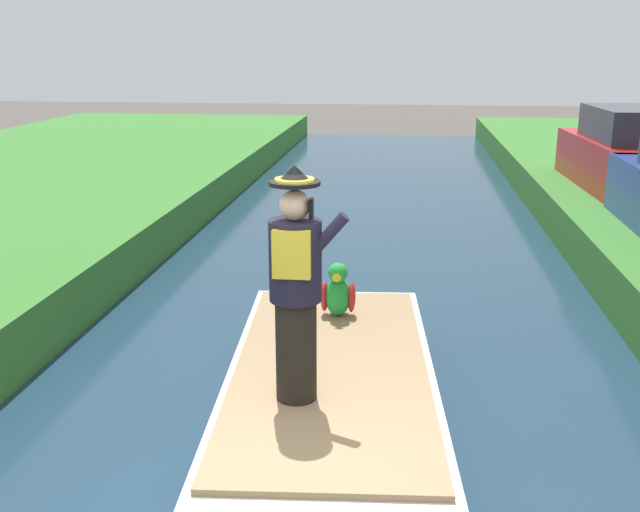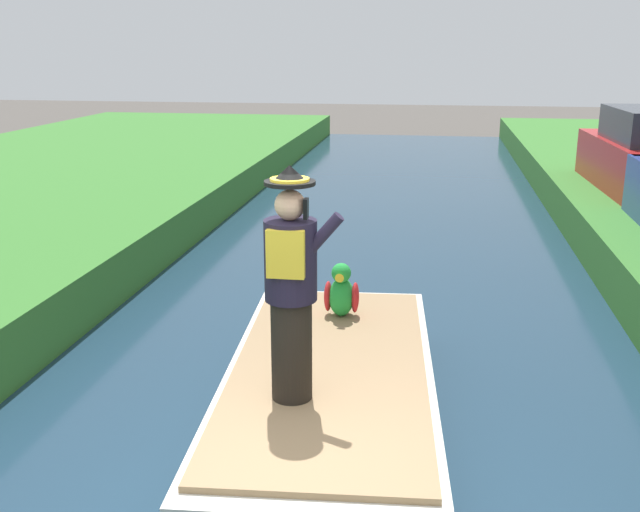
{
  "view_description": "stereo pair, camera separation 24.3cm",
  "coord_description": "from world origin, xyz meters",
  "px_view_note": "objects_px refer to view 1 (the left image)",
  "views": [
    {
      "loc": [
        0.59,
        -4.13,
        3.4
      ],
      "look_at": [
        -0.13,
        2.04,
        1.61
      ],
      "focal_mm": 41.3,
      "sensor_mm": 36.0,
      "label": 1
    },
    {
      "loc": [
        0.83,
        -4.1,
        3.4
      ],
      "look_at": [
        -0.13,
        2.04,
        1.61
      ],
      "focal_mm": 41.3,
      "sensor_mm": 36.0,
      "label": 2
    }
  ],
  "objects_px": {
    "boat": "(331,396)",
    "parrot_plush": "(338,293)",
    "parked_car_red": "(629,154)",
    "person_pirate": "(296,287)"
  },
  "relations": [
    {
      "from": "parked_car_red",
      "to": "boat",
      "type": "bearing_deg",
      "value": -119.52
    },
    {
      "from": "person_pirate",
      "to": "parrot_plush",
      "type": "distance_m",
      "value": 2.0
    },
    {
      "from": "parrot_plush",
      "to": "boat",
      "type": "bearing_deg",
      "value": -87.47
    },
    {
      "from": "boat",
      "to": "parked_car_red",
      "type": "height_order",
      "value": "parked_car_red"
    },
    {
      "from": "person_pirate",
      "to": "parked_car_red",
      "type": "height_order",
      "value": "person_pirate"
    },
    {
      "from": "parrot_plush",
      "to": "parked_car_red",
      "type": "distance_m",
      "value": 8.61
    },
    {
      "from": "person_pirate",
      "to": "boat",
      "type": "bearing_deg",
      "value": 73.57
    },
    {
      "from": "boat",
      "to": "parrot_plush",
      "type": "distance_m",
      "value": 1.33
    },
    {
      "from": "person_pirate",
      "to": "parked_car_red",
      "type": "relative_size",
      "value": 0.46
    },
    {
      "from": "boat",
      "to": "parked_car_red",
      "type": "bearing_deg",
      "value": 60.48
    }
  ]
}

